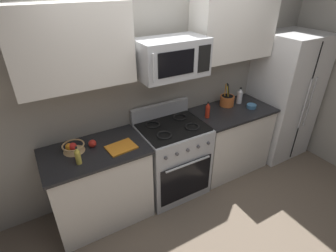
{
  "coord_description": "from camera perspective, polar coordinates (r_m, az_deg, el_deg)",
  "views": [
    {
      "loc": [
        -1.34,
        -1.54,
        2.43
      ],
      "look_at": [
        -0.13,
        0.57,
        1.03
      ],
      "focal_mm": 28.19,
      "sensor_mm": 36.0,
      "label": 1
    }
  ],
  "objects": [
    {
      "name": "upper_cabinets_left",
      "position": [
        2.5,
        -20.11,
        15.8
      ],
      "size": [
        1.03,
        0.34,
        0.71
      ],
      "color": "silver"
    },
    {
      "name": "bottle_vinegar",
      "position": [
        3.69,
        15.24,
        6.26
      ],
      "size": [
        0.07,
        0.07,
        0.22
      ],
      "color": "silver",
      "rests_on": "counter_right"
    },
    {
      "name": "bottle_oil",
      "position": [
        2.55,
        -18.91,
        -6.17
      ],
      "size": [
        0.05,
        0.05,
        0.18
      ],
      "color": "gold",
      "rests_on": "counter_left"
    },
    {
      "name": "bottle_hot_sauce",
      "position": [
        3.22,
        8.57,
        3.35
      ],
      "size": [
        0.05,
        0.05,
        0.21
      ],
      "color": "red",
      "rests_on": "counter_right"
    },
    {
      "name": "counter_right",
      "position": [
        3.74,
        13.03,
        -2.78
      ],
      "size": [
        1.05,
        0.64,
        0.91
      ],
      "color": "silver",
      "rests_on": "ground"
    },
    {
      "name": "cutting_board",
      "position": [
        2.7,
        -10.08,
        -4.54
      ],
      "size": [
        0.3,
        0.24,
        0.02
      ],
      "primitive_type": "cube",
      "rotation": [
        0.0,
        0.0,
        0.11
      ],
      "color": "orange",
      "rests_on": "counter_left"
    },
    {
      "name": "wall_back",
      "position": [
        3.15,
        -2.65,
        8.93
      ],
      "size": [
        8.0,
        0.1,
        2.6
      ],
      "primitive_type": "cube",
      "color": "#9E998E",
      "rests_on": "ground"
    },
    {
      "name": "range_oven",
      "position": [
        3.26,
        0.87,
        -6.95
      ],
      "size": [
        0.76,
        0.68,
        1.09
      ],
      "color": "#B2B5BA",
      "rests_on": "ground"
    },
    {
      "name": "refrigerator",
      "position": [
        4.18,
        23.56,
        5.81
      ],
      "size": [
        0.79,
        0.75,
        1.78
      ],
      "color": "silver",
      "rests_on": "ground"
    },
    {
      "name": "prep_bowl",
      "position": [
        3.62,
        17.6,
        4.14
      ],
      "size": [
        0.13,
        0.13,
        0.05
      ],
      "color": "teal",
      "rests_on": "counter_right"
    },
    {
      "name": "utensil_crock",
      "position": [
        3.59,
        12.64,
        5.49
      ],
      "size": [
        0.18,
        0.18,
        0.32
      ],
      "color": "#D1662D",
      "rests_on": "counter_right"
    },
    {
      "name": "ground_plane",
      "position": [
        3.17,
        7.68,
        -20.4
      ],
      "size": [
        16.0,
        16.0,
        0.0
      ],
      "primitive_type": "plane",
      "color": "#6B5B4C"
    },
    {
      "name": "upper_cabinets_right",
      "position": [
        3.34,
        14.04,
        19.89
      ],
      "size": [
        1.04,
        0.34,
        0.71
      ],
      "color": "silver"
    },
    {
      "name": "apple_loose",
      "position": [
        2.77,
        -16.03,
        -3.65
      ],
      "size": [
        0.08,
        0.08,
        0.08
      ],
      "primitive_type": "sphere",
      "color": "red",
      "rests_on": "counter_left"
    },
    {
      "name": "fruit_basket",
      "position": [
        2.76,
        -19.82,
        -4.36
      ],
      "size": [
        0.22,
        0.22,
        0.1
      ],
      "color": "tan",
      "rests_on": "counter_left"
    },
    {
      "name": "microwave",
      "position": [
        2.73,
        0.76,
        14.6
      ],
      "size": [
        0.71,
        0.44,
        0.38
      ],
      "color": "#B2B5BA"
    },
    {
      "name": "counter_left",
      "position": [
        3.01,
        -14.52,
        -12.2
      ],
      "size": [
        1.04,
        0.64,
        0.91
      ],
      "color": "silver",
      "rests_on": "ground"
    }
  ]
}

